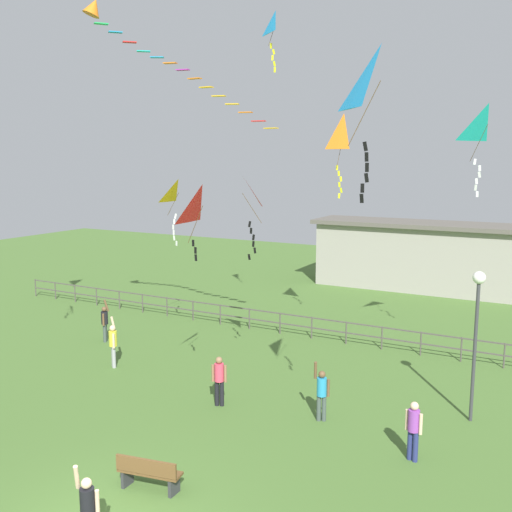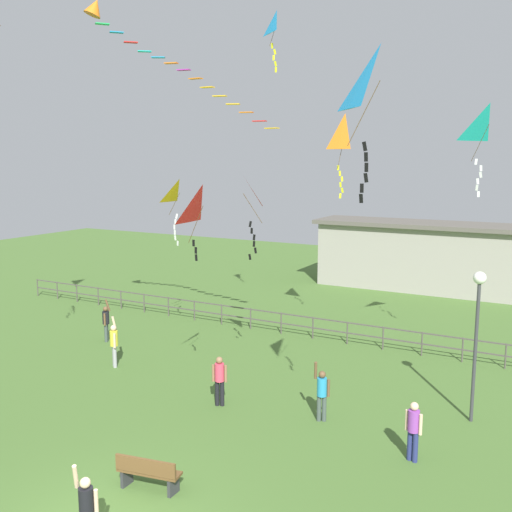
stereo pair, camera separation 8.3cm
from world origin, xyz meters
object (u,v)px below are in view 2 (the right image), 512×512
object	(u,v)px
kite_8	(203,207)
streamer_kite	(113,21)
person_0	(114,342)
person_6	(106,321)
person_5	(413,427)
kite_3	(1,26)
kite_7	(489,127)
lamppost	(478,314)
kite_6	(244,197)
kite_1	(277,25)
person_3	(220,378)
kite_5	(379,86)
park_bench	(148,472)
person_1	(87,508)
person_7	(322,392)
kite_2	(179,196)
kite_0	(345,136)

from	to	relation	value
kite_8	streamer_kite	size ratio (longest dim) A/B	0.34
person_0	person_6	world-z (taller)	person_0
person_5	kite_3	world-z (taller)	kite_3
person_6	kite_7	world-z (taller)	kite_7
lamppost	kite_6	bearing A→B (deg)	-177.05
person_5	kite_1	world-z (taller)	kite_1
person_3	person_5	xyz separation A→B (m)	(6.05, -0.53, -0.01)
person_6	kite_5	size ratio (longest dim) A/B	0.54
person_0	kite_7	distance (m)	15.02
park_bench	person_1	distance (m)	2.25
kite_7	streamer_kite	world-z (taller)	streamer_kite
lamppost	person_1	world-z (taller)	lamppost
streamer_kite	kite_3	bearing A→B (deg)	-158.19
person_3	kite_7	distance (m)	12.04
person_6	streamer_kite	distance (m)	11.67
kite_3	park_bench	bearing A→B (deg)	-26.40
kite_1	kite_6	xyz separation A→B (m)	(0.94, -4.17, -6.27)
person_7	kite_3	size ratio (longest dim) A/B	0.97
kite_1	kite_3	bearing A→B (deg)	-143.30
kite_1	kite_3	world-z (taller)	kite_1
person_3	kite_2	xyz separation A→B (m)	(-4.65, 4.51, 5.20)
kite_1	streamer_kite	xyz separation A→B (m)	(-4.14, -4.43, -0.27)
person_5	kite_1	distance (m)	15.42
kite_0	kite_7	bearing A→B (deg)	-10.79
person_5	kite_7	size ratio (longest dim) A/B	0.51
lamppost	kite_8	world-z (taller)	kite_8
person_7	kite_3	distance (m)	16.87
kite_7	streamer_kite	bearing A→B (deg)	-158.35
kite_6	kite_8	size ratio (longest dim) A/B	1.21
person_7	person_6	bearing A→B (deg)	165.82
streamer_kite	kite_2	bearing A→B (deg)	72.69
person_6	streamer_kite	size ratio (longest dim) A/B	0.27
lamppost	kite_7	distance (m)	6.77
person_1	kite_5	bearing A→B (deg)	50.77
person_3	person_7	bearing A→B (deg)	9.08
lamppost	kite_8	size ratio (longest dim) A/B	1.98
lamppost	park_bench	world-z (taller)	lamppost
lamppost	kite_2	size ratio (longest dim) A/B	1.69
lamppost	kite_0	distance (m)	9.43
person_1	streamer_kite	xyz separation A→B (m)	(-6.85, 8.93, 11.38)
park_bench	kite_3	distance (m)	16.55
park_bench	kite_5	bearing A→B (deg)	32.08
person_0	kite_8	distance (m)	7.23
kite_1	kite_2	xyz separation A→B (m)	(-3.34, -1.86, -6.45)
person_5	person_1	bearing A→B (deg)	-125.81
person_5	kite_0	xyz separation A→B (m)	(-5.02, 8.23, 7.54)
kite_1	person_7	bearing A→B (deg)	-52.62
person_6	person_7	world-z (taller)	person_7
person_7	kite_6	world-z (taller)	kite_6
kite_0	kite_8	size ratio (longest dim) A/B	1.46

